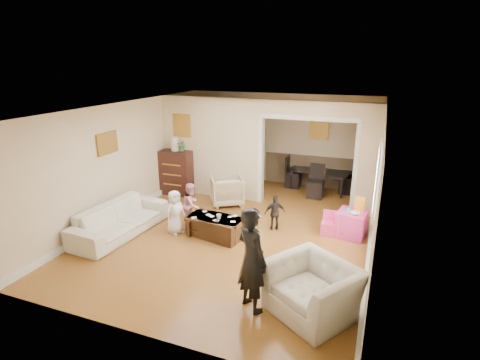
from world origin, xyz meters
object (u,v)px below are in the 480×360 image
at_px(armchair_back, 227,190).
at_px(dresser, 177,172).
at_px(adult_person, 252,260).
at_px(child_toddler, 275,213).
at_px(coffee_table, 216,227).
at_px(sofa, 120,219).
at_px(cyan_cup, 348,210).
at_px(table_lamp, 175,144).
at_px(play_table, 351,224).
at_px(child_kneel_b, 192,205).
at_px(coffee_cup, 219,217).
at_px(armchair_front, 313,289).
at_px(child_kneel_a, 175,212).
at_px(dining_table, 319,180).

relative_size(armchair_back, dresser, 0.66).
distance_m(adult_person, child_toddler, 2.76).
relative_size(dresser, adult_person, 0.76).
height_order(coffee_table, child_toddler, child_toddler).
bearing_deg(sofa, adult_person, -107.30).
distance_m(coffee_table, child_toddler, 1.30).
relative_size(dresser, cyan_cup, 14.98).
height_order(sofa, table_lamp, table_lamp).
height_order(adult_person, child_toddler, adult_person).
xyz_separation_m(sofa, play_table, (4.52, 1.61, -0.05)).
xyz_separation_m(sofa, child_kneel_b, (1.21, 0.89, 0.17)).
bearing_deg(child_toddler, play_table, 161.44).
bearing_deg(adult_person, cyan_cup, -75.48).
bearing_deg(adult_person, coffee_table, -18.88).
relative_size(adult_person, child_kneel_b, 1.62).
bearing_deg(table_lamp, dresser, 0.00).
height_order(sofa, coffee_cup, sofa).
xyz_separation_m(play_table, adult_person, (-1.15, -2.97, 0.53)).
bearing_deg(armchair_front, sofa, -162.16).
height_order(coffee_table, child_kneel_a, child_kneel_a).
relative_size(armchair_back, coffee_table, 0.69).
relative_size(coffee_table, child_kneel_a, 1.21).
distance_m(play_table, child_kneel_b, 3.39).
relative_size(armchair_front, child_toddler, 1.50).
bearing_deg(coffee_table, dining_table, 67.76).
height_order(coffee_cup, cyan_cup, cyan_cup).
height_order(armchair_back, child_toddler, child_toddler).
distance_m(coffee_cup, adult_person, 2.35).
relative_size(play_table, child_kneel_a, 0.59).
xyz_separation_m(table_lamp, adult_person, (3.52, -3.98, -0.59)).
bearing_deg(child_kneel_b, table_lamp, 29.90).
xyz_separation_m(adult_person, child_kneel_b, (-2.15, 2.25, -0.30)).
height_order(sofa, coffee_table, sofa).
bearing_deg(dining_table, table_lamp, -144.13).
bearing_deg(cyan_cup, coffee_table, -158.90).
distance_m(adult_person, child_kneel_b, 3.13).
xyz_separation_m(child_kneel_a, child_kneel_b, (0.15, 0.45, 0.02)).
xyz_separation_m(armchair_back, armchair_front, (2.80, -3.52, 0.02)).
bearing_deg(coffee_cup, cyan_cup, 22.92).
xyz_separation_m(coffee_cup, child_toddler, (0.95, 0.80, -0.09)).
xyz_separation_m(table_lamp, cyan_cup, (4.57, -1.06, -0.80)).
bearing_deg(play_table, cyan_cup, -153.43).
bearing_deg(cyan_cup, table_lamp, 166.89).
height_order(table_lamp, play_table, table_lamp).
bearing_deg(cyan_cup, child_kneel_a, -161.59).
relative_size(sofa, dining_table, 1.34).
distance_m(armchair_back, coffee_table, 1.85).
bearing_deg(child_toddler, sofa, -3.98).
bearing_deg(armchair_front, play_table, 116.75).
bearing_deg(adult_person, coffee_cup, -20.12).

